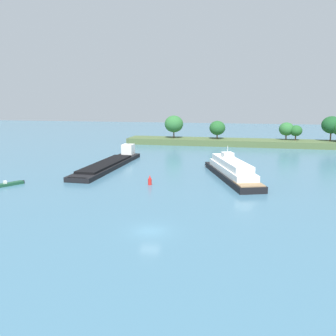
{
  "coord_description": "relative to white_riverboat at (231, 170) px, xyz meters",
  "views": [
    {
      "loc": [
        10.51,
        -39.38,
        16.0
      ],
      "look_at": [
        -4.75,
        33.78,
        1.2
      ],
      "focal_mm": 37.23,
      "sensor_mm": 36.0,
      "label": 1
    }
  ],
  "objects": [
    {
      "name": "channel_buoy_red",
      "position": [
        -14.97,
        -9.06,
        -0.84
      ],
      "size": [
        0.7,
        0.7,
        1.9
      ],
      "color": "red",
      "rests_on": "ground"
    },
    {
      "name": "fishing_skiff",
      "position": [
        -3.95,
        10.87,
        -1.38
      ],
      "size": [
        5.28,
        2.82,
        0.99
      ],
      "color": "slate",
      "rests_on": "ground"
    },
    {
      "name": "cargo_barge",
      "position": [
        -28.98,
        6.63,
        -0.81
      ],
      "size": [
        6.02,
        32.79,
        5.59
      ],
      "color": "black",
      "rests_on": "ground"
    },
    {
      "name": "ground_plane",
      "position": [
        -8.97,
        -31.9,
        -1.65
      ],
      "size": [
        400.0,
        400.0,
        0.0
      ],
      "primitive_type": "plane",
      "color": "teal"
    },
    {
      "name": "white_riverboat",
      "position": [
        0.0,
        0.0,
        0.0
      ],
      "size": [
        13.04,
        25.66,
        6.31
      ],
      "color": "black",
      "rests_on": "ground"
    },
    {
      "name": "treeline_island",
      "position": [
        13.05,
        53.31,
        1.62
      ],
      "size": [
        96.81,
        10.83,
        10.47
      ],
      "color": "#4C6038",
      "rests_on": "ground"
    },
    {
      "name": "small_motorboat",
      "position": [
        -40.99,
        -15.19,
        -1.37
      ],
      "size": [
        4.11,
        5.57,
        1.02
      ],
      "color": "#19472D",
      "rests_on": "ground"
    }
  ]
}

